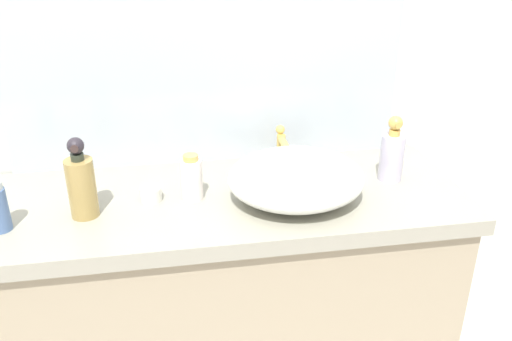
# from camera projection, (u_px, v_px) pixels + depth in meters

# --- Properties ---
(bathroom_wall_rear) EXTENTS (6.00, 0.06, 2.60)m
(bathroom_wall_rear) POSITION_uv_depth(u_px,v_px,m) (191.00, 29.00, 1.60)
(bathroom_wall_rear) COLOR silver
(bathroom_wall_rear) RESTS_ON ground
(vanity_counter) EXTENTS (1.39, 0.51, 0.89)m
(vanity_counter) POSITION_uv_depth(u_px,v_px,m) (222.00, 321.00, 1.70)
(vanity_counter) COLOR tan
(vanity_counter) RESTS_ON ground
(wall_mirror_panel) EXTENTS (1.20, 0.01, 0.97)m
(wall_mirror_panel) POSITION_uv_depth(u_px,v_px,m) (203.00, 2.00, 1.53)
(wall_mirror_panel) COLOR #B2BCC6
(wall_mirror_panel) RESTS_ON vanity_counter
(sink_basin) EXTENTS (0.37, 0.34, 0.13)m
(sink_basin) POSITION_uv_depth(u_px,v_px,m) (296.00, 178.00, 1.47)
(sink_basin) COLOR white
(sink_basin) RESTS_ON vanity_counter
(faucet) EXTENTS (0.03, 0.13, 0.14)m
(faucet) POSITION_uv_depth(u_px,v_px,m) (282.00, 146.00, 1.63)
(faucet) COLOR gold
(faucet) RESTS_ON vanity_counter
(soap_dispenser) EXTENTS (0.07, 0.07, 0.20)m
(soap_dispenser) POSITION_uv_depth(u_px,v_px,m) (392.00, 154.00, 1.58)
(soap_dispenser) COLOR silver
(soap_dispenser) RESTS_ON vanity_counter
(perfume_bottle) EXTENTS (0.06, 0.06, 0.13)m
(perfume_bottle) POSITION_uv_depth(u_px,v_px,m) (192.00, 178.00, 1.48)
(perfume_bottle) COLOR white
(perfume_bottle) RESTS_ON vanity_counter
(spray_can) EXTENTS (0.07, 0.07, 0.22)m
(spray_can) POSITION_uv_depth(u_px,v_px,m) (81.00, 184.00, 1.38)
(spray_can) COLOR #A48749
(spray_can) RESTS_ON vanity_counter
(candle_jar) EXTENTS (0.06, 0.06, 0.04)m
(candle_jar) POSITION_uv_depth(u_px,v_px,m) (151.00, 194.00, 1.48)
(candle_jar) COLOR silver
(candle_jar) RESTS_ON vanity_counter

